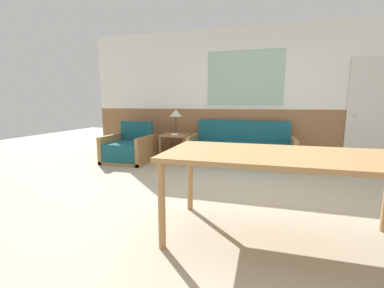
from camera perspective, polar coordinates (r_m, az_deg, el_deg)
name	(u,v)px	position (r m, az deg, el deg)	size (l,w,h in m)	color
ground_plane	(240,207)	(3.09, 10.62, -13.56)	(16.00, 16.00, 0.00)	#B2A58C
wall_back	(254,94)	(5.49, 13.55, 10.73)	(7.20, 0.09, 2.70)	#8E603D
couch	(241,151)	(5.10, 10.75, -1.59)	(2.01, 0.78, 0.83)	#9E7042
armchair	(129,150)	(5.39, -13.78, -1.25)	(0.88, 0.84, 0.80)	#9E7042
side_table	(176,138)	(5.40, -3.62, 1.31)	(0.57, 0.57, 0.54)	#9E7042
table_lamp	(176,114)	(5.46, -3.62, 6.66)	(0.28, 0.28, 0.51)	#4C3823
book_stack	(175,134)	(5.27, -3.75, 2.19)	(0.15, 0.14, 0.03)	white
dining_table	(284,161)	(2.29, 19.71, -3.64)	(2.00, 0.94, 0.77)	#B27F4C
entry_door	(373,113)	(5.75, 35.33, 5.59)	(0.88, 0.09, 2.00)	silver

